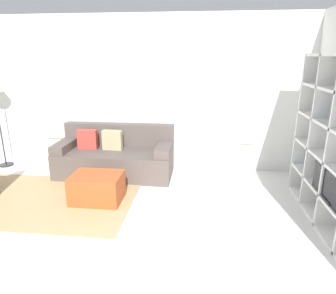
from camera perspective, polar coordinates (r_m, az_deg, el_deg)
wall_back at (r=5.45m, az=-4.54°, el=10.04°), size 6.96×0.11×2.70m
area_rug at (r=4.78m, az=-22.58°, el=-9.23°), size 2.61×1.69×0.01m
couch_main at (r=5.34m, az=-10.01°, el=-1.87°), size 1.98×0.87×0.84m
ottoman at (r=4.43m, az=-13.33°, el=-7.60°), size 0.70×0.52×0.41m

